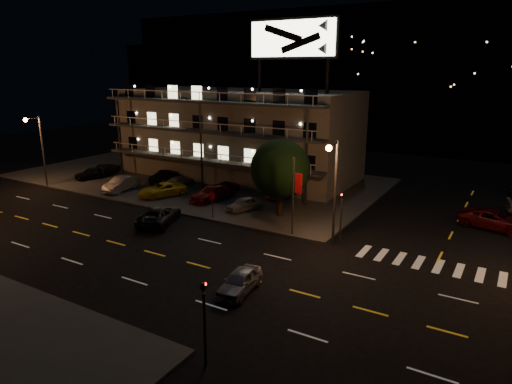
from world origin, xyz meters
The scene contains 24 objects.
ground centered at (0.00, 0.00, 0.00)m, with size 140.00×140.00×0.00m, color black.
curb_nw centered at (-14.00, 20.00, 0.07)m, with size 44.00×24.00×0.15m, color #373835.
motel centered at (-9.94, 23.88, 5.34)m, with size 28.00×13.80×18.10m.
hill_backdrop centered at (-5.94, 68.78, 11.55)m, with size 120.00×25.00×24.00m.
streetlight_nw centered at (-26.00, 7.94, 4.96)m, with size 0.44×1.92×8.00m.
streetlight_nc centered at (8.50, 7.94, 4.96)m, with size 0.44×1.92×8.00m.
signal_nw centered at (9.00, 8.50, 2.57)m, with size 0.20×0.27×4.60m.
signal_sw centered at (9.00, -8.50, 2.57)m, with size 0.20×0.27×4.60m.
banner_north centered at (5.09, 8.40, 3.43)m, with size 0.83×0.16×6.40m.
stop_sign centered at (-3.00, 8.57, 1.71)m, with size 0.91×0.11×2.61m.
tree centered at (1.84, 12.14, 4.28)m, with size 5.52×5.32×6.95m.
lot_car_0 centered at (-24.18, 13.14, 0.84)m, with size 1.63×4.05×1.38m, color black.
lot_car_1 centered at (-16.96, 10.94, 0.92)m, with size 1.62×4.65×1.53m, color gray.
lot_car_2 centered at (-11.60, 11.59, 0.84)m, with size 2.29×4.97×1.38m, color gold.
lot_car_3 centered at (-6.19, 12.98, 0.89)m, with size 2.09×5.13×1.49m, color #610D11.
lot_car_4 centered at (-1.74, 11.73, 0.77)m, with size 1.47×3.65×1.25m, color gray.
lot_car_5 centered at (-24.37, 15.66, 0.84)m, with size 1.47×4.21×1.39m, color black.
lot_car_6 centered at (-15.61, 16.60, 0.87)m, with size 2.37×5.15×1.43m, color black.
lot_car_7 centered at (-12.42, 15.32, 0.77)m, with size 1.75×4.30×1.25m, color gray.
lot_car_8 centered at (-6.33, 15.70, 0.86)m, with size 1.69×4.19×1.43m, color black.
lot_car_9 centered at (-0.80, 17.24, 0.79)m, with size 1.35×3.86×1.27m, color #610D11.
side_car_1 centered at (18.86, 18.58, 0.77)m, with size 2.55×5.53×1.54m, color #610D11.
road_car_east centered at (6.50, -1.75, 0.67)m, with size 1.59×3.95×1.35m, color gray.
road_car_west centered at (-6.20, 5.18, 0.76)m, with size 2.51×5.44×1.51m, color black.
Camera 1 is at (20.12, -22.75, 13.07)m, focal length 32.00 mm.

